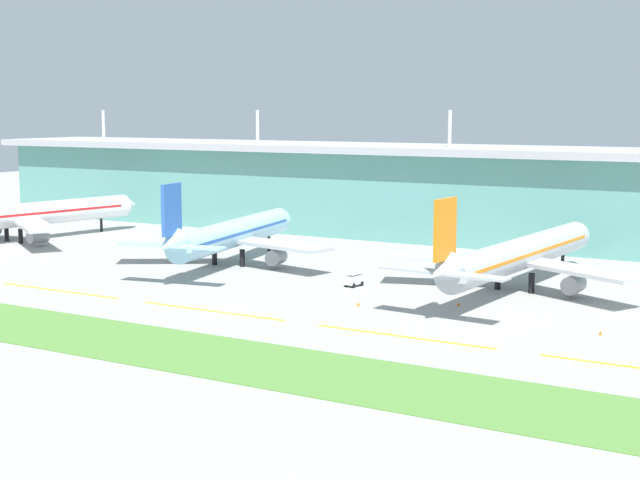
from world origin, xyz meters
name	(u,v)px	position (x,y,z in m)	size (l,w,h in m)	color
ground_plane	(225,313)	(0.00, 0.00, 0.00)	(600.00, 600.00, 0.00)	#9E9E99
terminal_building	(457,192)	(0.00, 98.86, 11.82)	(288.00, 34.00, 32.23)	#5B9E93
airliner_nearest	(18,216)	(-91.93, 40.85, 6.46)	(47.88, 70.94, 18.90)	white
airliner_near_middle	(231,234)	(-26.45, 38.87, 6.44)	(48.08, 59.20, 18.90)	#9ED1EA
airliner_far_middle	(518,255)	(34.28, 42.19, 6.45)	(48.65, 68.15, 18.90)	#ADB2BC
taxiway_stripe_mid_west	(58,291)	(-37.00, 0.23, 0.02)	(28.00, 0.70, 0.04)	yellow
taxiway_stripe_centre	(211,311)	(-3.00, 0.23, 0.02)	(28.00, 0.70, 0.04)	yellow
taxiway_stripe_mid_east	(403,337)	(31.00, 0.23, 0.02)	(28.00, 0.70, 0.04)	yellow
grass_verge	(134,343)	(0.00, -21.78, 0.05)	(300.00, 18.00, 0.10)	#518438
baggage_cart	(354,280)	(7.17, 30.32, 1.26)	(2.47, 3.83, 2.48)	silver
safety_cone_left_wingtip	(358,304)	(15.82, 15.48, 0.35)	(0.56, 0.56, 0.70)	orange
safety_cone_nose_front	(458,304)	(30.16, 23.86, 0.35)	(0.56, 0.56, 0.70)	orange
safety_cone_right_wingtip	(601,333)	(55.31, 15.31, 0.35)	(0.56, 0.56, 0.70)	orange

